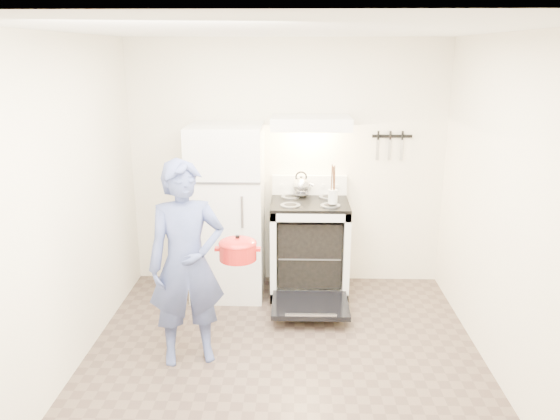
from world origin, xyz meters
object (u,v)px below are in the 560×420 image
Objects in this scene: tea_kettle at (301,184)px; refrigerator at (228,211)px; person at (187,264)px; dutch_oven at (238,251)px; stove_body at (309,248)px.

refrigerator is at bearing -164.70° from tea_kettle.
person is 0.45m from dutch_oven.
dutch_oven is at bearing -120.25° from stove_body.
stove_body is 0.65m from tea_kettle.
stove_body is at bearing -63.47° from tea_kettle.
tea_kettle reaches higher than dutch_oven.
refrigerator reaches higher than dutch_oven.
stove_body is at bearing 59.75° from dutch_oven.
refrigerator is 6.48× the size of tea_kettle.
dutch_oven is at bearing -78.58° from refrigerator.
person is (-0.97, -1.31, 0.35)m from stove_body.
refrigerator is at bearing -178.23° from stove_body.
refrigerator is 1.29m from person.
tea_kettle is at bearing 15.30° from refrigerator.
tea_kettle is at bearing 116.53° from stove_body.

